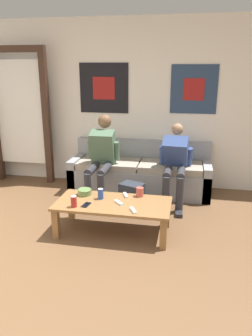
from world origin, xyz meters
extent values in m
plane|color=brown|center=(0.00, 0.00, 0.00)|extent=(18.00, 18.00, 0.00)
cube|color=white|center=(0.00, 2.95, 1.27)|extent=(10.00, 0.05, 2.55)
cube|color=black|center=(-0.37, 2.91, 1.52)|extent=(0.77, 0.01, 0.75)
cube|color=maroon|center=(-0.37, 2.91, 1.52)|extent=(0.35, 0.01, 0.34)
cube|color=navy|center=(0.99, 2.91, 1.52)|extent=(0.68, 0.01, 0.71)
cube|color=maroon|center=(0.99, 2.91, 1.52)|extent=(0.31, 0.01, 0.32)
cube|color=#382319|center=(-1.27, 2.72, 1.02)|extent=(0.10, 0.10, 2.05)
cube|color=#382319|center=(-1.72, 2.72, 2.10)|extent=(1.00, 0.10, 0.10)
cube|color=silver|center=(-1.72, 2.74, 1.13)|extent=(0.82, 0.02, 1.64)
cube|color=gray|center=(0.26, 2.86, 0.37)|extent=(2.10, 0.13, 0.75)
cube|color=gray|center=(0.26, 2.51, 0.19)|extent=(2.10, 0.57, 0.38)
cube|color=gray|center=(-0.73, 2.51, 0.25)|extent=(0.12, 0.57, 0.50)
cube|color=gray|center=(1.25, 2.51, 0.25)|extent=(0.12, 0.57, 0.50)
cube|color=gray|center=(-0.21, 2.51, 0.43)|extent=(0.91, 0.53, 0.10)
cube|color=gray|center=(0.72, 2.51, 0.43)|extent=(0.91, 0.53, 0.10)
cube|color=olive|center=(0.16, 1.21, 0.36)|extent=(1.30, 0.62, 0.03)
cube|color=olive|center=(-0.44, 1.47, 0.17)|extent=(0.07, 0.07, 0.34)
cube|color=olive|center=(0.75, 1.47, 0.17)|extent=(0.07, 0.07, 0.34)
cube|color=olive|center=(-0.44, 0.96, 0.17)|extent=(0.07, 0.07, 0.34)
cube|color=olive|center=(0.75, 0.96, 0.17)|extent=(0.07, 0.07, 0.34)
cylinder|color=#2D2D33|center=(-0.34, 2.07, 0.48)|extent=(0.11, 0.44, 0.11)
cylinder|color=#2D2D33|center=(-0.34, 1.85, 0.25)|extent=(0.10, 0.10, 0.46)
cube|color=#232328|center=(-0.34, 1.78, 0.03)|extent=(0.11, 0.25, 0.05)
cylinder|color=#2D2D33|center=(-0.16, 2.07, 0.48)|extent=(0.11, 0.44, 0.11)
cylinder|color=#2D2D33|center=(-0.16, 1.85, 0.25)|extent=(0.10, 0.10, 0.46)
cube|color=#232328|center=(-0.16, 1.78, 0.03)|extent=(0.11, 0.25, 0.05)
cube|color=#4C6B51|center=(-0.25, 2.35, 0.72)|extent=(0.35, 0.36, 0.54)
sphere|color=brown|center=(-0.25, 2.47, 1.09)|extent=(0.20, 0.20, 0.20)
cylinder|color=#4C6B51|center=(-0.44, 2.36, 0.68)|extent=(0.08, 0.12, 0.28)
cylinder|color=#4C6B51|center=(-0.06, 2.36, 0.68)|extent=(0.08, 0.12, 0.28)
cylinder|color=#2D2D33|center=(0.70, 2.10, 0.48)|extent=(0.11, 0.37, 0.11)
cylinder|color=#2D2D33|center=(0.70, 1.91, 0.25)|extent=(0.10, 0.10, 0.46)
cube|color=#232328|center=(0.70, 1.84, 0.03)|extent=(0.11, 0.25, 0.05)
cylinder|color=#2D2D33|center=(0.88, 2.10, 0.48)|extent=(0.11, 0.37, 0.11)
cylinder|color=#2D2D33|center=(0.88, 1.91, 0.25)|extent=(0.10, 0.10, 0.46)
cube|color=#232328|center=(0.88, 1.84, 0.03)|extent=(0.11, 0.25, 0.05)
cube|color=#33477F|center=(0.79, 2.40, 0.68)|extent=(0.38, 0.46, 0.51)
sphere|color=#9E7556|center=(0.79, 2.59, 0.98)|extent=(0.17, 0.17, 0.17)
cylinder|color=#33477F|center=(0.60, 2.43, 0.63)|extent=(0.08, 0.15, 0.27)
cylinder|color=#33477F|center=(0.99, 2.43, 0.63)|extent=(0.08, 0.15, 0.27)
cube|color=#282D38|center=(0.26, 1.87, 0.19)|extent=(0.35, 0.30, 0.37)
cube|color=#282D38|center=(0.22, 1.78, 0.10)|extent=(0.22, 0.14, 0.17)
cylinder|color=#607F47|center=(-0.23, 1.37, 0.41)|extent=(0.16, 0.16, 0.07)
torus|color=#607F47|center=(-0.23, 1.37, 0.44)|extent=(0.17, 0.17, 0.02)
cylinder|color=#B24C42|center=(0.43, 1.45, 0.43)|extent=(0.09, 0.09, 0.11)
cylinder|color=black|center=(0.43, 1.45, 0.49)|extent=(0.00, 0.00, 0.01)
cylinder|color=#28479E|center=(-0.01, 1.29, 0.44)|extent=(0.07, 0.07, 0.12)
cylinder|color=silver|center=(-0.01, 1.29, 0.50)|extent=(0.06, 0.06, 0.00)
cylinder|color=maroon|center=(-0.24, 1.01, 0.44)|extent=(0.07, 0.07, 0.12)
cylinder|color=silver|center=(-0.24, 1.01, 0.50)|extent=(0.06, 0.06, 0.00)
cube|color=white|center=(0.26, 1.42, 0.39)|extent=(0.09, 0.15, 0.02)
cylinder|color=#333842|center=(0.25, 1.45, 0.40)|extent=(0.01, 0.01, 0.00)
cube|color=white|center=(0.22, 1.19, 0.39)|extent=(0.12, 0.13, 0.02)
cylinder|color=#333842|center=(0.20, 1.22, 0.40)|extent=(0.01, 0.01, 0.00)
cube|color=white|center=(0.42, 1.01, 0.39)|extent=(0.10, 0.14, 0.02)
cylinder|color=#333842|center=(0.40, 1.04, 0.40)|extent=(0.01, 0.01, 0.00)
cube|color=black|center=(-0.12, 1.08, 0.38)|extent=(0.09, 0.14, 0.01)
cube|color=black|center=(-0.12, 1.08, 0.39)|extent=(0.08, 0.13, 0.00)
camera|label=1|loc=(0.94, -2.12, 1.85)|focal=35.00mm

